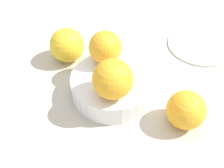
# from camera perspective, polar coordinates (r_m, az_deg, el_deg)

# --- Properties ---
(ground_plane) EXTENTS (1.10, 1.10, 0.02)m
(ground_plane) POSITION_cam_1_polar(r_m,az_deg,el_deg) (0.58, 0.00, -2.66)
(ground_plane) COLOR #BCB29E
(fruit_bowl) EXTENTS (0.17, 0.17, 0.05)m
(fruit_bowl) POSITION_cam_1_polar(r_m,az_deg,el_deg) (0.56, 0.00, -0.43)
(fruit_bowl) COLOR white
(fruit_bowl) RESTS_ON ground_plane
(orange_in_bowl_0) EXTENTS (0.07, 0.07, 0.07)m
(orange_in_bowl_0) POSITION_cam_1_polar(r_m,az_deg,el_deg) (0.56, -1.49, 7.95)
(orange_in_bowl_0) COLOR #F9A823
(orange_in_bowl_0) RESTS_ON fruit_bowl
(orange_in_bowl_1) EXTENTS (0.08, 0.08, 0.08)m
(orange_in_bowl_1) POSITION_cam_1_polar(r_m,az_deg,el_deg) (0.48, -0.28, 1.04)
(orange_in_bowl_1) COLOR #F9A823
(orange_in_bowl_1) RESTS_ON fruit_bowl
(orange_loose_0) EXTENTS (0.07, 0.07, 0.07)m
(orange_loose_0) POSITION_cam_1_polar(r_m,az_deg,el_deg) (0.51, 15.75, -5.46)
(orange_loose_0) COLOR #F9A823
(orange_loose_0) RESTS_ON ground_plane
(orange_loose_1) EXTENTS (0.08, 0.08, 0.08)m
(orange_loose_1) POSITION_cam_1_polar(r_m,az_deg,el_deg) (0.64, -9.74, 8.29)
(orange_loose_1) COLOR yellow
(orange_loose_1) RESTS_ON ground_plane
(side_plate) EXTENTS (0.17, 0.17, 0.01)m
(side_plate) POSITION_cam_1_polar(r_m,az_deg,el_deg) (0.73, 18.64, 8.07)
(side_plate) COLOR silver
(side_plate) RESTS_ON ground_plane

